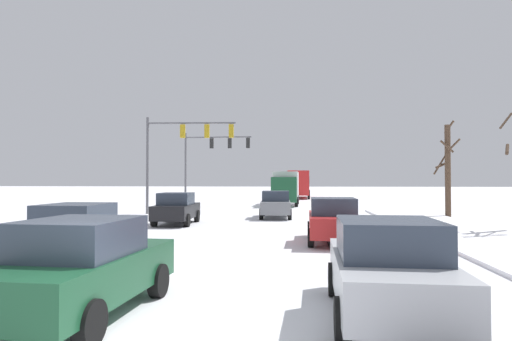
# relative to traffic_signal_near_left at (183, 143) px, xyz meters

# --- Properties ---
(wheel_track_left_lane) EXTENTS (1.17, 30.46, 0.01)m
(wheel_track_left_lane) POSITION_rel_traffic_signal_near_left_xyz_m (9.63, -10.02, -4.79)
(wheel_track_left_lane) COLOR #4C4C51
(wheel_track_left_lane) RESTS_ON ground
(wheel_track_right_lane) EXTENTS (1.15, 30.46, 0.01)m
(wheel_track_right_lane) POSITION_rel_traffic_signal_near_left_xyz_m (9.35, -10.02, -4.79)
(wheel_track_right_lane) COLOR #4C4C51
(wheel_track_right_lane) RESTS_ON ground
(sidewalk_kerb_right) EXTENTS (4.00, 30.46, 0.12)m
(sidewalk_kerb_right) POSITION_rel_traffic_signal_near_left_xyz_m (14.55, -11.40, -4.73)
(sidewalk_kerb_right) COLOR white
(sidewalk_kerb_right) RESTS_ON ground
(traffic_signal_near_left) EXTENTS (6.03, 0.71, 6.50)m
(traffic_signal_near_left) POSITION_rel_traffic_signal_near_left_xyz_m (0.00, 0.00, 0.00)
(traffic_signal_near_left) COLOR #56565B
(traffic_signal_near_left) RESTS_ON ground
(traffic_signal_far_left) EXTENTS (6.05, 0.42, 6.50)m
(traffic_signal_far_left) POSITION_rel_traffic_signal_near_left_xyz_m (0.01, 9.82, 0.00)
(traffic_signal_far_left) COLOR #56565B
(traffic_signal_far_left) RESTS_ON ground
(car_grey_lead) EXTENTS (1.97, 4.17, 1.62)m
(car_grey_lead) POSITION_rel_traffic_signal_near_left_xyz_m (6.38, -2.55, -3.97)
(car_grey_lead) COLOR slate
(car_grey_lead) RESTS_ON ground
(car_black_second) EXTENTS (1.97, 4.17, 1.62)m
(car_black_second) POSITION_rel_traffic_signal_near_left_xyz_m (1.51, -6.83, -3.97)
(car_black_second) COLOR black
(car_black_second) RESTS_ON ground
(car_red_third) EXTENTS (1.89, 4.13, 1.62)m
(car_red_third) POSITION_rel_traffic_signal_near_left_xyz_m (9.00, -12.73, -3.97)
(car_red_third) COLOR red
(car_red_third) RESTS_ON ground
(car_white_fourth) EXTENTS (1.86, 4.11, 1.62)m
(car_white_fourth) POSITION_rel_traffic_signal_near_left_xyz_m (1.76, -17.46, -3.97)
(car_white_fourth) COLOR silver
(car_white_fourth) RESTS_ON ground
(car_silver_fifth) EXTENTS (1.94, 4.15, 1.62)m
(car_silver_fifth) POSITION_rel_traffic_signal_near_left_xyz_m (9.22, -21.52, -3.97)
(car_silver_fifth) COLOR #B7BABF
(car_silver_fifth) RESTS_ON ground
(car_dark_green_sixth) EXTENTS (2.00, 4.18, 1.62)m
(car_dark_green_sixth) POSITION_rel_traffic_signal_near_left_xyz_m (4.19, -21.90, -3.97)
(car_dark_green_sixth) COLOR #194C2D
(car_dark_green_sixth) RESTS_ON ground
(bus_oncoming) EXTENTS (2.85, 11.05, 3.38)m
(bus_oncoming) POSITION_rel_traffic_signal_near_left_xyz_m (7.80, 27.46, -2.80)
(bus_oncoming) COLOR #B21E1E
(bus_oncoming) RESTS_ON ground
(box_truck_delivery) EXTENTS (2.38, 7.43, 3.02)m
(box_truck_delivery) POSITION_rel_traffic_signal_near_left_xyz_m (6.56, 10.97, -3.16)
(box_truck_delivery) COLOR #194C2D
(box_truck_delivery) RESTS_ON ground
(bare_tree_sidewalk_far) EXTENTS (1.46, 1.32, 5.92)m
(bare_tree_sidewalk_far) POSITION_rel_traffic_signal_near_left_xyz_m (16.77, -1.15, -1.84)
(bare_tree_sidewalk_far) COLOR #4C3828
(bare_tree_sidewalk_far) RESTS_ON ground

